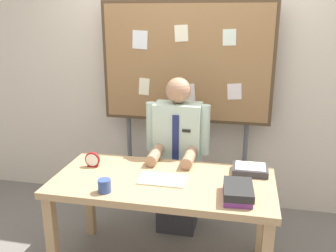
% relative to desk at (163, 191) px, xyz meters
% --- Properties ---
extents(back_wall, '(6.40, 0.08, 2.70)m').
position_rel_desk_xyz_m(back_wall, '(0.00, 1.18, 0.69)').
color(back_wall, beige).
rests_on(back_wall, ground_plane).
extents(desk, '(1.59, 0.77, 0.75)m').
position_rel_desk_xyz_m(desk, '(0.00, 0.00, 0.00)').
color(desk, tan).
rests_on(desk, ground_plane).
extents(person, '(0.55, 0.56, 1.40)m').
position_rel_desk_xyz_m(person, '(0.00, 0.59, -0.01)').
color(person, '#2D2D33').
rests_on(person, ground_plane).
extents(bulletin_board, '(1.59, 0.09, 2.02)m').
position_rel_desk_xyz_m(bulletin_board, '(-0.00, 0.98, 0.79)').
color(bulletin_board, '#4C3823').
rests_on(bulletin_board, ground_plane).
extents(book_stack, '(0.21, 0.30, 0.09)m').
position_rel_desk_xyz_m(book_stack, '(0.54, -0.18, 0.14)').
color(book_stack, '#72337F').
rests_on(book_stack, desk).
extents(open_notebook, '(0.34, 0.20, 0.01)m').
position_rel_desk_xyz_m(open_notebook, '(0.00, -0.02, 0.10)').
color(open_notebook, '#F4EFCC').
rests_on(open_notebook, desk).
extents(desk_clock, '(0.12, 0.04, 0.12)m').
position_rel_desk_xyz_m(desk_clock, '(-0.59, 0.11, 0.15)').
color(desk_clock, maroon).
rests_on(desk_clock, desk).
extents(coffee_mug, '(0.09, 0.09, 0.09)m').
position_rel_desk_xyz_m(coffee_mug, '(-0.34, -0.27, 0.14)').
color(coffee_mug, '#334C8C').
rests_on(coffee_mug, desk).
extents(paper_tray, '(0.26, 0.20, 0.06)m').
position_rel_desk_xyz_m(paper_tray, '(0.62, 0.24, 0.12)').
color(paper_tray, '#333338').
rests_on(paper_tray, desk).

